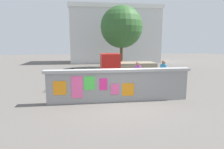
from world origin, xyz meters
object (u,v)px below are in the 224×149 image
auto_rickshaw_truck (125,68)px  person_bystander (163,72)px  tree_roadside (121,27)px  person_walking (138,74)px  bicycle_near (75,77)px  motorcycle (69,82)px

auto_rickshaw_truck → person_bystander: auto_rickshaw_truck is taller
tree_roadside → auto_rickshaw_truck: bearing=-98.9°
auto_rickshaw_truck → tree_roadside: bearing=81.1°
person_walking → tree_roadside: 10.40m
bicycle_near → tree_roadside: bearing=57.3°
auto_rickshaw_truck → bicycle_near: 3.33m
motorcycle → person_walking: (3.52, -0.98, 0.52)m
person_walking → person_bystander: 1.65m
bicycle_near → person_walking: size_ratio=1.02×
bicycle_near → person_bystander: bearing=-28.4°
auto_rickshaw_truck → motorcycle: size_ratio=1.90×
auto_rickshaw_truck → person_bystander: size_ratio=2.23×
person_bystander → motorcycle: bearing=174.6°
auto_rickshaw_truck → tree_roadside: (1.04, 6.63, 3.22)m
auto_rickshaw_truck → bicycle_near: bearing=-178.0°
bicycle_near → person_bystander: (4.85, -2.62, 0.62)m
bicycle_near → tree_roadside: (4.33, 6.74, 3.75)m
person_walking → auto_rickshaw_truck: bearing=90.0°
auto_rickshaw_truck → tree_roadside: tree_roadside is taller
auto_rickshaw_truck → person_walking: 3.23m
bicycle_near → auto_rickshaw_truck: bearing=2.0°
auto_rickshaw_truck → person_walking: auto_rickshaw_truck is taller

